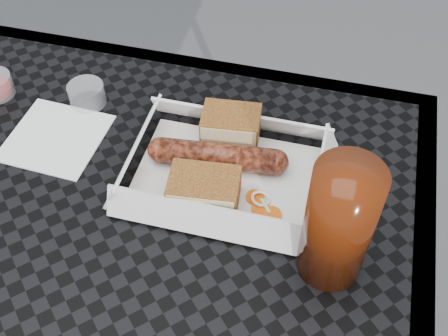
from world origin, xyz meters
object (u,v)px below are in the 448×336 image
object	(u,v)px
patio_table	(70,309)
bratwurst	(218,156)
food_tray	(226,177)
drink_glass	(339,224)

from	to	relation	value
patio_table	bratwurst	distance (m)	0.25
food_tray	bratwurst	xyz separation A→B (m)	(-0.01, 0.01, 0.02)
food_tray	drink_glass	distance (m)	0.18
patio_table	food_tray	distance (m)	0.24
food_tray	bratwurst	size ratio (longest dim) A/B	1.25
food_tray	drink_glass	size ratio (longest dim) A/B	1.43
patio_table	food_tray	bearing A→B (deg)	51.14
patio_table	drink_glass	bearing A→B (deg)	17.41
patio_table	drink_glass	size ratio (longest dim) A/B	5.20
food_tray	drink_glass	bearing A→B (deg)	-33.46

